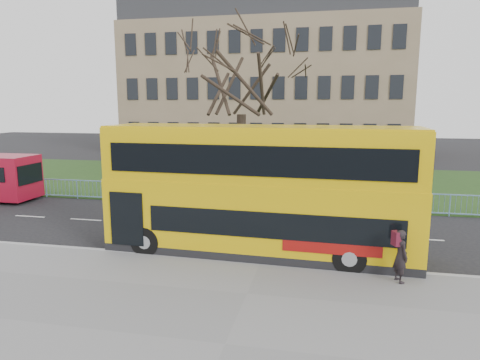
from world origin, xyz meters
name	(u,v)px	position (x,y,z in m)	size (l,w,h in m)	color
ground	(267,250)	(0.00, 0.00, 0.00)	(120.00, 120.00, 0.00)	black
pavement	(225,346)	(0.00, -6.75, 0.06)	(80.00, 10.50, 0.12)	slate
kerb	(261,263)	(0.00, -1.55, 0.07)	(80.00, 0.20, 0.14)	#959497
grass_verge	(296,182)	(0.00, 14.30, 0.04)	(80.00, 15.40, 0.08)	#1B3613
guard_railing	(285,198)	(0.00, 6.60, 0.55)	(40.00, 0.12, 1.10)	#78A3D5
bare_tree	(241,99)	(-3.00, 10.00, 5.70)	(7.87, 7.87, 11.24)	black
civic_building	(267,91)	(-5.00, 35.00, 7.00)	(30.00, 15.00, 14.00)	#79674D
yellow_bus	(259,188)	(-0.24, -0.51, 2.45)	(11.01, 3.02, 4.57)	#D6AC09
pedestrian	(401,256)	(4.32, -2.39, 0.92)	(0.59, 0.38, 1.61)	black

